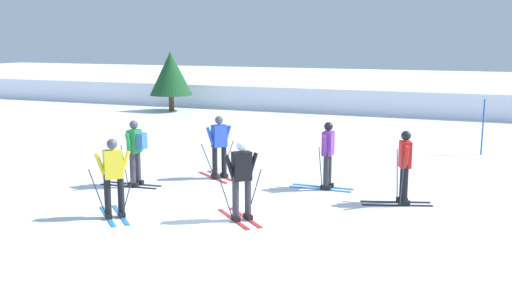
{
  "coord_description": "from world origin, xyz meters",
  "views": [
    {
      "loc": [
        5.67,
        -11.64,
        3.8
      ],
      "look_at": [
        0.18,
        2.32,
        0.9
      ],
      "focal_mm": 42.61,
      "sensor_mm": 36.0,
      "label": 1
    }
  ],
  "objects_px": {
    "skier_green": "(135,150)",
    "skier_yellow": "(113,176)",
    "skier_black": "(242,178)",
    "skier_purple": "(327,153)",
    "trail_marker_pole": "(483,127)",
    "conifer_far_left": "(171,74)",
    "skier_red": "(404,165)",
    "skier_blue": "(219,145)"
  },
  "relations": [
    {
      "from": "skier_purple",
      "to": "conifer_far_left",
      "type": "relative_size",
      "value": 0.56
    },
    {
      "from": "conifer_far_left",
      "to": "trail_marker_pole",
      "type": "bearing_deg",
      "value": -23.82
    },
    {
      "from": "conifer_far_left",
      "to": "skier_yellow",
      "type": "bearing_deg",
      "value": -64.36
    },
    {
      "from": "skier_purple",
      "to": "conifer_far_left",
      "type": "bearing_deg",
      "value": 132.16
    },
    {
      "from": "skier_yellow",
      "to": "skier_green",
      "type": "bearing_deg",
      "value": 113.15
    },
    {
      "from": "skier_red",
      "to": "skier_purple",
      "type": "xyz_separation_m",
      "value": [
        -2.0,
        0.75,
        -0.0
      ]
    },
    {
      "from": "skier_green",
      "to": "skier_yellow",
      "type": "bearing_deg",
      "value": -66.85
    },
    {
      "from": "skier_black",
      "to": "skier_purple",
      "type": "xyz_separation_m",
      "value": [
        0.96,
        3.27,
        0.0
      ]
    },
    {
      "from": "skier_black",
      "to": "skier_blue",
      "type": "relative_size",
      "value": 1.0
    },
    {
      "from": "skier_blue",
      "to": "conifer_far_left",
      "type": "bearing_deg",
      "value": 124.03
    },
    {
      "from": "skier_purple",
      "to": "trail_marker_pole",
      "type": "distance_m",
      "value": 7.14
    },
    {
      "from": "skier_yellow",
      "to": "conifer_far_left",
      "type": "distance_m",
      "value": 18.91
    },
    {
      "from": "skier_black",
      "to": "conifer_far_left",
      "type": "relative_size",
      "value": 0.56
    },
    {
      "from": "skier_green",
      "to": "skier_red",
      "type": "xyz_separation_m",
      "value": [
        6.64,
        0.76,
        -0.04
      ]
    },
    {
      "from": "skier_yellow",
      "to": "skier_black",
      "type": "bearing_deg",
      "value": 17.61
    },
    {
      "from": "skier_green",
      "to": "skier_black",
      "type": "xyz_separation_m",
      "value": [
        3.68,
        -1.75,
        -0.04
      ]
    },
    {
      "from": "skier_green",
      "to": "skier_yellow",
      "type": "height_order",
      "value": "same"
    },
    {
      "from": "skier_black",
      "to": "skier_yellow",
      "type": "xyz_separation_m",
      "value": [
        -2.58,
        -0.82,
        0.0
      ]
    },
    {
      "from": "skier_yellow",
      "to": "skier_purple",
      "type": "distance_m",
      "value": 5.41
    },
    {
      "from": "trail_marker_pole",
      "to": "conifer_far_left",
      "type": "distance_m",
      "value": 16.69
    },
    {
      "from": "skier_blue",
      "to": "skier_yellow",
      "type": "bearing_deg",
      "value": -97.11
    },
    {
      "from": "skier_black",
      "to": "skier_red",
      "type": "relative_size",
      "value": 1.0
    },
    {
      "from": "skier_yellow",
      "to": "skier_blue",
      "type": "distance_m",
      "value": 4.19
    },
    {
      "from": "trail_marker_pole",
      "to": "skier_blue",
      "type": "bearing_deg",
      "value": -136.81
    },
    {
      "from": "skier_red",
      "to": "conifer_far_left",
      "type": "distance_m",
      "value": 19.41
    },
    {
      "from": "skier_black",
      "to": "skier_yellow",
      "type": "distance_m",
      "value": 2.71
    },
    {
      "from": "skier_purple",
      "to": "skier_blue",
      "type": "relative_size",
      "value": 1.0
    },
    {
      "from": "conifer_far_left",
      "to": "skier_green",
      "type": "bearing_deg",
      "value": -63.92
    },
    {
      "from": "skier_yellow",
      "to": "trail_marker_pole",
      "type": "distance_m",
      "value": 12.49
    },
    {
      "from": "skier_green",
      "to": "conifer_far_left",
      "type": "height_order",
      "value": "conifer_far_left"
    },
    {
      "from": "skier_green",
      "to": "skier_purple",
      "type": "bearing_deg",
      "value": 18.04
    },
    {
      "from": "skier_red",
      "to": "conifer_far_left",
      "type": "bearing_deg",
      "value": 135.05
    },
    {
      "from": "skier_green",
      "to": "skier_red",
      "type": "distance_m",
      "value": 6.69
    },
    {
      "from": "skier_yellow",
      "to": "skier_red",
      "type": "relative_size",
      "value": 1.0
    },
    {
      "from": "skier_blue",
      "to": "skier_red",
      "type": "bearing_deg",
      "value": -9.28
    },
    {
      "from": "skier_yellow",
      "to": "skier_red",
      "type": "bearing_deg",
      "value": 31.04
    },
    {
      "from": "skier_red",
      "to": "skier_yellow",
      "type": "bearing_deg",
      "value": -148.96
    },
    {
      "from": "skier_yellow",
      "to": "trail_marker_pole",
      "type": "bearing_deg",
      "value": 55.56
    },
    {
      "from": "skier_purple",
      "to": "skier_yellow",
      "type": "bearing_deg",
      "value": -130.94
    },
    {
      "from": "skier_green",
      "to": "skier_yellow",
      "type": "relative_size",
      "value": 1.0
    },
    {
      "from": "skier_blue",
      "to": "conifer_far_left",
      "type": "xyz_separation_m",
      "value": [
        -8.69,
        12.87,
        1.01
      ]
    },
    {
      "from": "skier_purple",
      "to": "skier_green",
      "type": "bearing_deg",
      "value": -161.96
    }
  ]
}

